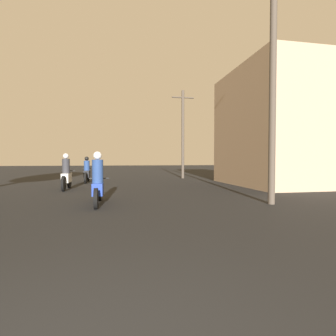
# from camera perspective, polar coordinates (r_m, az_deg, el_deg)

# --- Properties ---
(motorcycle_blue) EXTENTS (0.60, 2.06, 1.58)m
(motorcycle_blue) POSITION_cam_1_polar(r_m,az_deg,el_deg) (8.05, -15.03, -3.22)
(motorcycle_blue) COLOR black
(motorcycle_blue) RESTS_ON ground_plane
(motorcycle_white) EXTENTS (0.60, 2.00, 1.62)m
(motorcycle_white) POSITION_cam_1_polar(r_m,az_deg,el_deg) (12.50, -21.25, -1.48)
(motorcycle_white) COLOR black
(motorcycle_white) RESTS_ON ground_plane
(motorcycle_black) EXTENTS (0.60, 2.07, 1.52)m
(motorcycle_black) POSITION_cam_1_polar(r_m,az_deg,el_deg) (16.00, -17.23, -0.86)
(motorcycle_black) COLOR black
(motorcycle_black) RESTS_ON ground_plane
(building_right_near) EXTENTS (4.14, 6.27, 6.06)m
(building_right_near) POSITION_cam_1_polar(r_m,az_deg,el_deg) (15.04, 21.84, 8.16)
(building_right_near) COLOR tan
(building_right_near) RESTS_ON ground_plane
(utility_pole_near) EXTENTS (1.60, 0.20, 7.70)m
(utility_pole_near) POSITION_cam_1_polar(r_m,az_deg,el_deg) (8.84, 21.87, 19.34)
(utility_pole_near) COLOR #4C4238
(utility_pole_near) RESTS_ON ground_plane
(utility_pole_far) EXTENTS (1.60, 0.20, 6.28)m
(utility_pole_far) POSITION_cam_1_polar(r_m,az_deg,el_deg) (18.96, 3.25, 7.76)
(utility_pole_far) COLOR #4C4238
(utility_pole_far) RESTS_ON ground_plane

